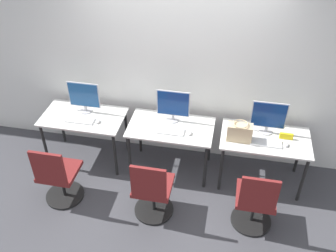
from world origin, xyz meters
name	(u,v)px	position (x,y,z in m)	size (l,w,h in m)	color
ground_plane	(166,184)	(0.00, 0.00, 0.00)	(20.00, 20.00, 0.00)	#3D3D42
wall_back	(178,63)	(0.00, 0.76, 1.40)	(12.00, 0.05, 2.80)	silver
desk_left	(84,121)	(-1.19, 0.32, 0.64)	(1.09, 0.63, 0.72)	silver
monitor_left	(84,97)	(-1.19, 0.44, 0.95)	(0.43, 0.16, 0.44)	#B2B2B7
keyboard_left	(80,120)	(-1.19, 0.21, 0.73)	(0.38, 0.15, 0.02)	silver
mouse_left	(98,121)	(-0.95, 0.22, 0.74)	(0.06, 0.09, 0.03)	silver
office_chair_left	(59,178)	(-1.23, -0.51, 0.37)	(0.48, 0.48, 0.90)	black
desk_center	(171,132)	(0.00, 0.32, 0.64)	(1.09, 0.63, 0.72)	silver
monitor_center	(173,105)	(0.00, 0.47, 0.95)	(0.43, 0.16, 0.44)	#B2B2B7
keyboard_center	(169,131)	(0.00, 0.21, 0.73)	(0.38, 0.15, 0.02)	silver
mouse_center	(190,133)	(0.26, 0.21, 0.74)	(0.06, 0.09, 0.03)	silver
office_chair_center	(152,193)	(-0.06, -0.52, 0.37)	(0.48, 0.48, 0.90)	black
desk_right	(265,143)	(1.19, 0.32, 0.64)	(1.09, 0.63, 0.72)	silver
monitor_right	(269,117)	(1.19, 0.44, 0.95)	(0.43, 0.16, 0.44)	#B2B2B7
keyboard_right	(266,143)	(1.19, 0.20, 0.73)	(0.38, 0.15, 0.02)	silver
mouse_right	(286,144)	(1.43, 0.22, 0.74)	(0.06, 0.09, 0.03)	silver
office_chair_right	(255,204)	(1.12, -0.46, 0.37)	(0.48, 0.48, 0.90)	black
handbag	(240,132)	(0.86, 0.22, 0.84)	(0.30, 0.18, 0.25)	tan
placard_right	(286,136)	(1.43, 0.35, 0.76)	(0.16, 0.03, 0.08)	yellow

